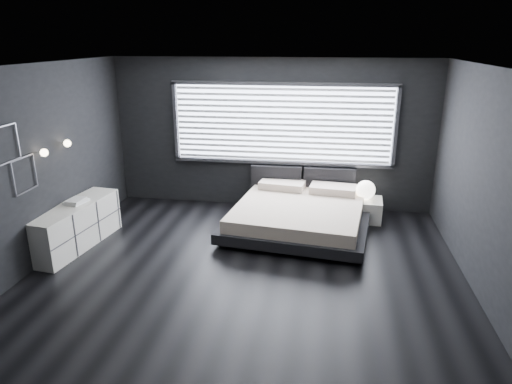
# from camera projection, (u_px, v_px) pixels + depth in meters

# --- Properties ---
(room) EXTENTS (6.04, 6.00, 2.80)m
(room) POSITION_uv_depth(u_px,v_px,m) (246.00, 176.00, 5.97)
(room) COLOR black
(room) RESTS_ON ground
(window) EXTENTS (4.14, 0.09, 1.52)m
(window) POSITION_uv_depth(u_px,v_px,m) (282.00, 124.00, 8.40)
(window) COLOR white
(window) RESTS_ON ground
(headboard) EXTENTS (1.96, 0.16, 0.52)m
(headboard) POSITION_uv_depth(u_px,v_px,m) (303.00, 180.00, 8.62)
(headboard) COLOR black
(headboard) RESTS_ON ground
(sconce_near) EXTENTS (0.18, 0.11, 0.11)m
(sconce_near) POSITION_uv_depth(u_px,v_px,m) (44.00, 153.00, 6.38)
(sconce_near) COLOR silver
(sconce_near) RESTS_ON ground
(sconce_far) EXTENTS (0.18, 0.11, 0.11)m
(sconce_far) POSITION_uv_depth(u_px,v_px,m) (67.00, 143.00, 6.94)
(sconce_far) COLOR silver
(sconce_far) RESTS_ON ground
(wall_art_upper) EXTENTS (0.01, 0.48, 0.48)m
(wall_art_upper) POSITION_uv_depth(u_px,v_px,m) (6.00, 144.00, 5.75)
(wall_art_upper) COLOR #47474C
(wall_art_upper) RESTS_ON ground
(wall_art_lower) EXTENTS (0.01, 0.48, 0.48)m
(wall_art_lower) POSITION_uv_depth(u_px,v_px,m) (25.00, 174.00, 6.13)
(wall_art_lower) COLOR #47474C
(wall_art_lower) RESTS_ON ground
(bed) EXTENTS (2.57, 2.47, 0.60)m
(bed) POSITION_uv_depth(u_px,v_px,m) (299.00, 215.00, 7.74)
(bed) COLOR black
(bed) RESTS_ON ground
(nightstand) EXTENTS (0.70, 0.60, 0.39)m
(nightstand) POSITION_uv_depth(u_px,v_px,m) (362.00, 209.00, 8.21)
(nightstand) COLOR white
(nightstand) RESTS_ON ground
(orb_lamp) EXTENTS (0.34, 0.34, 0.34)m
(orb_lamp) POSITION_uv_depth(u_px,v_px,m) (366.00, 190.00, 8.11)
(orb_lamp) COLOR white
(orb_lamp) RESTS_ON nightstand
(dresser) EXTENTS (0.70, 1.78, 0.69)m
(dresser) POSITION_uv_depth(u_px,v_px,m) (76.00, 226.00, 7.10)
(dresser) COLOR white
(dresser) RESTS_ON ground
(book_stack) EXTENTS (0.31, 0.37, 0.07)m
(book_stack) POSITION_uv_depth(u_px,v_px,m) (76.00, 201.00, 7.06)
(book_stack) COLOR silver
(book_stack) RESTS_ON dresser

